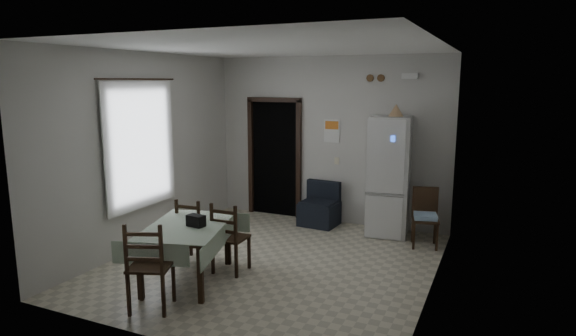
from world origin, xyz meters
The scene contains 25 objects.
ground centered at (0.00, 0.00, 0.00)m, with size 4.50×4.50×0.00m, color #BCB499.
ceiling centered at (0.00, 0.00, 2.90)m, with size 4.20×4.50×0.02m, color white, non-canonical shape.
wall_back centered at (0.00, 2.25, 1.45)m, with size 4.20×0.02×2.90m, color beige, non-canonical shape.
wall_front centered at (0.00, -2.25, 1.45)m, with size 4.20×0.02×2.90m, color beige, non-canonical shape.
wall_left centered at (-2.10, 0.00, 1.45)m, with size 0.02×4.50×2.90m, color beige, non-canonical shape.
wall_right centered at (2.10, 0.00, 1.45)m, with size 0.02×4.50×2.90m, color beige, non-canonical shape.
doorway centered at (-1.05, 2.45, 1.06)m, with size 1.06×0.52×2.22m.
window_recess centered at (-2.15, -0.20, 1.55)m, with size 0.10×1.20×1.60m, color silver.
curtain centered at (-2.04, -0.20, 1.55)m, with size 0.02×1.45×1.85m, color silver.
curtain_rod centered at (-2.03, -0.20, 2.50)m, with size 0.02×0.02×1.60m, color black.
calendar centered at (0.05, 2.24, 1.62)m, with size 0.28×0.02×0.40m, color white.
calendar_image centered at (0.05, 2.23, 1.72)m, with size 0.24×0.01×0.14m, color orange.
light_switch centered at (0.15, 2.24, 1.10)m, with size 0.08×0.02×0.12m, color beige.
vent_left centered at (0.70, 2.23, 2.52)m, with size 0.12×0.12×0.03m, color brown.
vent_right centered at (0.88, 2.23, 2.52)m, with size 0.12×0.12×0.03m, color brown.
emergency_light centered at (1.35, 2.21, 2.55)m, with size 0.25×0.07×0.09m, color white.
fridge centered at (1.15, 1.93, 0.96)m, with size 0.63×0.63×1.93m, color silver, non-canonical shape.
tan_cone centered at (1.21, 1.94, 2.02)m, with size 0.23×0.23×0.19m, color tan.
navy_seat centered at (-0.05, 1.93, 0.37)m, with size 0.62×0.60×0.75m, color black, non-canonical shape.
corner_chair centered at (1.79, 1.55, 0.44)m, with size 0.39×0.39×0.89m, color black, non-canonical shape.
dining_table centered at (-0.72, -0.95, 0.36)m, with size 0.91×1.38×0.72m, color #9AAD94, non-canonical shape.
black_bag centered at (-0.59, -0.94, 0.79)m, with size 0.22×0.13×0.14m, color black.
dining_chair_far_left centered at (-1.02, -0.37, 0.45)m, with size 0.39×0.39×0.91m, color black, non-canonical shape.
dining_chair_far_right centered at (-0.38, -0.48, 0.47)m, with size 0.40×0.40×0.94m, color black, non-canonical shape.
dining_chair_near_head centered at (-0.62, -1.76, 0.51)m, with size 0.44×0.44×1.02m, color black, non-canonical shape.
Camera 1 is at (2.78, -5.65, 2.48)m, focal length 30.00 mm.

